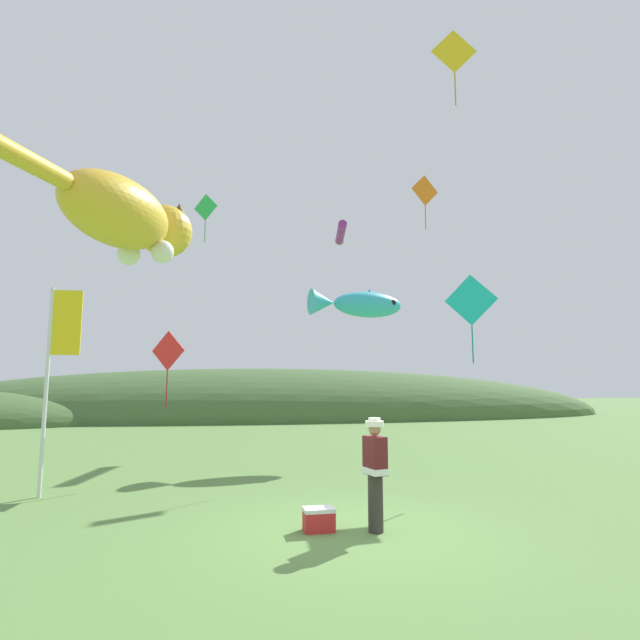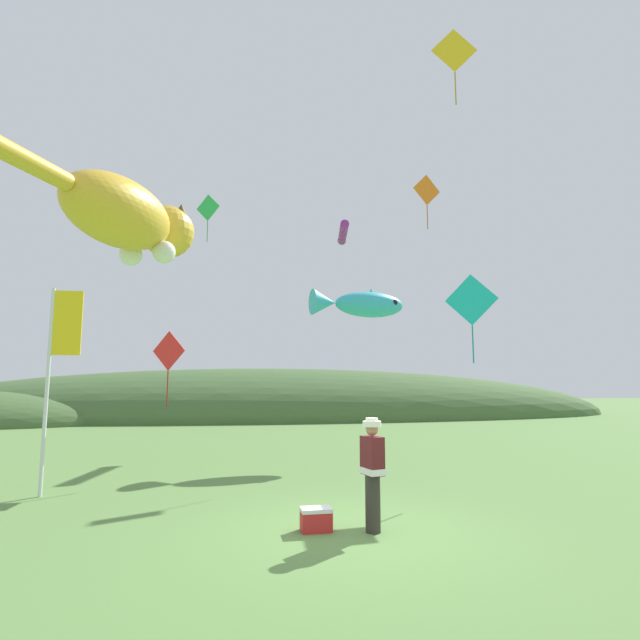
{
  "view_description": "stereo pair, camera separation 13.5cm",
  "coord_description": "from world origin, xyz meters",
  "px_view_note": "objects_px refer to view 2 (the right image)",
  "views": [
    {
      "loc": [
        -2.01,
        -8.01,
        2.34
      ],
      "look_at": [
        0.0,
        4.0,
        3.87
      ],
      "focal_mm": 28.0,
      "sensor_mm": 36.0,
      "label": 1
    },
    {
      "loc": [
        -1.88,
        -8.03,
        2.34
      ],
      "look_at": [
        0.0,
        4.0,
        3.87
      ],
      "focal_mm": 28.0,
      "sensor_mm": 36.0,
      "label": 2
    }
  ],
  "objects_px": {
    "kite_spool": "(320,517)",
    "kite_diamond_teal": "(471,300)",
    "festival_attendant": "(372,470)",
    "kite_diamond_orange": "(427,190)",
    "kite_diamond_green": "(208,208)",
    "festival_banner_pole": "(57,358)",
    "picnic_cooler": "(316,519)",
    "kite_tube_streamer": "(343,233)",
    "kite_diamond_red": "(169,352)",
    "kite_giant_cat": "(131,219)",
    "kite_fish_windsock": "(360,304)",
    "kite_diamond_gold": "(454,51)"
  },
  "relations": [
    {
      "from": "festival_attendant",
      "to": "kite_fish_windsock",
      "type": "relative_size",
      "value": 0.52
    },
    {
      "from": "festival_attendant",
      "to": "kite_diamond_green",
      "type": "distance_m",
      "value": 15.51
    },
    {
      "from": "kite_tube_streamer",
      "to": "kite_diamond_gold",
      "type": "distance_m",
      "value": 9.72
    },
    {
      "from": "festival_attendant",
      "to": "kite_diamond_red",
      "type": "height_order",
      "value": "kite_diamond_red"
    },
    {
      "from": "kite_tube_streamer",
      "to": "kite_diamond_orange",
      "type": "height_order",
      "value": "kite_diamond_orange"
    },
    {
      "from": "kite_tube_streamer",
      "to": "kite_diamond_orange",
      "type": "xyz_separation_m",
      "value": [
        2.32,
        -3.94,
        0.52
      ]
    },
    {
      "from": "kite_spool",
      "to": "kite_diamond_green",
      "type": "xyz_separation_m",
      "value": [
        -2.86,
        11.85,
        9.4
      ]
    },
    {
      "from": "picnic_cooler",
      "to": "festival_banner_pole",
      "type": "distance_m",
      "value": 6.64
    },
    {
      "from": "kite_diamond_orange",
      "to": "kite_diamond_gold",
      "type": "distance_m",
      "value": 5.86
    },
    {
      "from": "kite_diamond_gold",
      "to": "kite_fish_windsock",
      "type": "bearing_deg",
      "value": 104.58
    },
    {
      "from": "picnic_cooler",
      "to": "kite_fish_windsock",
      "type": "xyz_separation_m",
      "value": [
        2.69,
        8.15,
        4.81
      ]
    },
    {
      "from": "kite_diamond_orange",
      "to": "kite_diamond_green",
      "type": "distance_m",
      "value": 8.88
    },
    {
      "from": "kite_diamond_teal",
      "to": "kite_diamond_red",
      "type": "bearing_deg",
      "value": 165.62
    },
    {
      "from": "kite_diamond_teal",
      "to": "festival_banner_pole",
      "type": "bearing_deg",
      "value": 178.36
    },
    {
      "from": "kite_giant_cat",
      "to": "kite_fish_windsock",
      "type": "distance_m",
      "value": 7.77
    },
    {
      "from": "festival_banner_pole",
      "to": "kite_diamond_red",
      "type": "relative_size",
      "value": 2.3
    },
    {
      "from": "kite_diamond_gold",
      "to": "kite_diamond_red",
      "type": "bearing_deg",
      "value": 165.58
    },
    {
      "from": "festival_attendant",
      "to": "kite_diamond_orange",
      "type": "height_order",
      "value": "kite_diamond_orange"
    },
    {
      "from": "festival_banner_pole",
      "to": "kite_spool",
      "type": "bearing_deg",
      "value": -28.66
    },
    {
      "from": "kite_fish_windsock",
      "to": "festival_banner_pole",
      "type": "bearing_deg",
      "value": -147.9
    },
    {
      "from": "picnic_cooler",
      "to": "kite_diamond_gold",
      "type": "bearing_deg",
      "value": 36.83
    },
    {
      "from": "kite_spool",
      "to": "kite_diamond_red",
      "type": "xyz_separation_m",
      "value": [
        -3.17,
        4.47,
        3.0
      ]
    },
    {
      "from": "festival_banner_pole",
      "to": "kite_tube_streamer",
      "type": "height_order",
      "value": "kite_tube_streamer"
    },
    {
      "from": "festival_banner_pole",
      "to": "kite_diamond_teal",
      "type": "xyz_separation_m",
      "value": [
        9.35,
        -0.27,
        1.44
      ]
    },
    {
      "from": "kite_spool",
      "to": "kite_diamond_orange",
      "type": "relative_size",
      "value": 0.11
    },
    {
      "from": "kite_diamond_teal",
      "to": "kite_diamond_red",
      "type": "height_order",
      "value": "kite_diamond_teal"
    },
    {
      "from": "kite_diamond_orange",
      "to": "kite_diamond_green",
      "type": "bearing_deg",
      "value": 155.49
    },
    {
      "from": "kite_giant_cat",
      "to": "kite_fish_windsock",
      "type": "height_order",
      "value": "kite_giant_cat"
    },
    {
      "from": "kite_fish_windsock",
      "to": "kite_diamond_orange",
      "type": "xyz_separation_m",
      "value": [
        2.65,
        0.38,
        4.33
      ]
    },
    {
      "from": "festival_attendant",
      "to": "kite_spool",
      "type": "height_order",
      "value": "festival_attendant"
    },
    {
      "from": "kite_giant_cat",
      "to": "kite_diamond_green",
      "type": "height_order",
      "value": "kite_diamond_green"
    },
    {
      "from": "kite_tube_streamer",
      "to": "kite_diamond_teal",
      "type": "height_order",
      "value": "kite_tube_streamer"
    },
    {
      "from": "festival_attendant",
      "to": "kite_diamond_gold",
      "type": "height_order",
      "value": "kite_diamond_gold"
    },
    {
      "from": "kite_tube_streamer",
      "to": "kite_diamond_teal",
      "type": "relative_size",
      "value": 1.18
    },
    {
      "from": "kite_spool",
      "to": "festival_attendant",
      "type": "bearing_deg",
      "value": -36.93
    },
    {
      "from": "picnic_cooler",
      "to": "kite_diamond_teal",
      "type": "xyz_separation_m",
      "value": [
        4.22,
        2.98,
        4.12
      ]
    },
    {
      "from": "festival_banner_pole",
      "to": "kite_diamond_orange",
      "type": "distance_m",
      "value": 13.4
    },
    {
      "from": "kite_diamond_red",
      "to": "kite_fish_windsock",
      "type": "bearing_deg",
      "value": 30.01
    },
    {
      "from": "festival_banner_pole",
      "to": "kite_diamond_teal",
      "type": "bearing_deg",
      "value": -1.64
    },
    {
      "from": "kite_diamond_green",
      "to": "kite_spool",
      "type": "bearing_deg",
      "value": -76.45
    },
    {
      "from": "kite_spool",
      "to": "kite_diamond_teal",
      "type": "distance_m",
      "value": 6.41
    },
    {
      "from": "kite_diamond_green",
      "to": "kite_diamond_teal",
      "type": "bearing_deg",
      "value": -53.06
    },
    {
      "from": "festival_banner_pole",
      "to": "picnic_cooler",
      "type": "bearing_deg",
      "value": -32.27
    },
    {
      "from": "kite_spool",
      "to": "kite_diamond_orange",
      "type": "height_order",
      "value": "kite_diamond_orange"
    },
    {
      "from": "kite_diamond_teal",
      "to": "kite_tube_streamer",
      "type": "bearing_deg",
      "value": 97.13
    },
    {
      "from": "kite_giant_cat",
      "to": "kite_diamond_red",
      "type": "relative_size",
      "value": 3.87
    },
    {
      "from": "kite_diamond_gold",
      "to": "kite_diamond_green",
      "type": "bearing_deg",
      "value": 126.32
    },
    {
      "from": "kite_diamond_green",
      "to": "kite_diamond_red",
      "type": "bearing_deg",
      "value": -92.43
    },
    {
      "from": "festival_attendant",
      "to": "kite_diamond_green",
      "type": "height_order",
      "value": "kite_diamond_green"
    },
    {
      "from": "kite_diamond_orange",
      "to": "kite_diamond_teal",
      "type": "bearing_deg",
      "value": -101.51
    }
  ]
}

